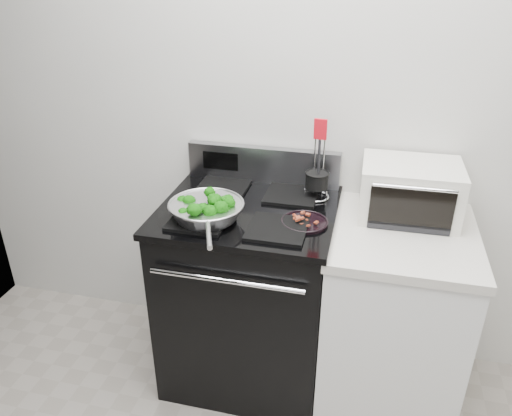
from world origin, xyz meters
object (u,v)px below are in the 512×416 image
(utensil_holder, at_px, (317,184))
(toaster_oven, at_px, (410,190))
(gas_range, at_px, (249,291))
(skillet, at_px, (206,210))
(bacon_plate, at_px, (305,220))

(utensil_holder, distance_m, toaster_oven, 0.41)
(gas_range, distance_m, skillet, 0.56)
(gas_range, relative_size, skillet, 2.27)
(gas_range, height_order, utensil_holder, utensil_holder)
(gas_range, relative_size, bacon_plate, 5.64)
(gas_range, xyz_separation_m, toaster_oven, (0.70, 0.15, 0.55))
(gas_range, height_order, bacon_plate, gas_range)
(gas_range, distance_m, toaster_oven, 0.90)
(skillet, bearing_deg, gas_range, 27.77)
(gas_range, bearing_deg, skillet, -131.36)
(gas_range, bearing_deg, toaster_oven, 12.44)
(skillet, height_order, bacon_plate, skillet)
(bacon_plate, distance_m, toaster_oven, 0.50)
(bacon_plate, bearing_deg, skillet, -170.01)
(skillet, xyz_separation_m, bacon_plate, (0.41, 0.07, -0.03))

